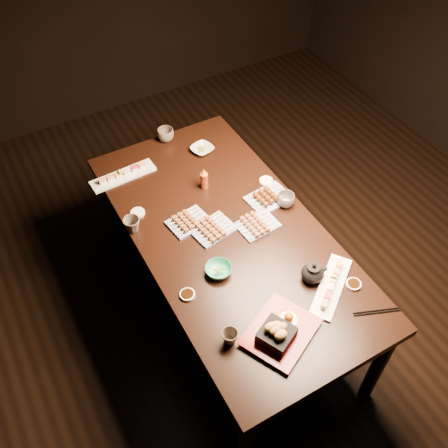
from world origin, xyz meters
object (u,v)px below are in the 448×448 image
Objects in this scene: edamame_bowl_green at (218,270)px; teapot at (313,272)px; sushi_platter_near at (332,285)px; teacup_far_left at (132,225)px; tempura_tray at (281,327)px; edamame_bowl_cream at (202,149)px; condiment_bottle at (204,179)px; teacup_mid_right at (286,200)px; yakitori_plate_center at (213,227)px; teacup_far_right at (166,135)px; sushi_platter_far at (123,174)px; dining_table at (228,275)px; yakitori_plate_left at (188,220)px; teacup_near_left at (230,337)px; yakitori_plate_right at (258,223)px.

edamame_bowl_green is 1.00× the size of teapot.
sushi_platter_near is 4.29× the size of teacup_far_left.
tempura_tray is (0.08, -0.42, 0.04)m from edamame_bowl_green.
condiment_bottle is at bearing -115.39° from edamame_bowl_cream.
teacup_mid_right is at bearing -16.83° from teacup_far_left.
yakitori_plate_center is 0.33m from condiment_bottle.
teacup_far_left is at bearing -168.33° from condiment_bottle.
sushi_platter_far is at bearing -153.16° from teacup_far_right.
sushi_platter_far is 1.30m from tempura_tray.
dining_table is at bearing -105.85° from edamame_bowl_cream.
yakitori_plate_left is (-0.15, 0.16, 0.40)m from dining_table.
tempura_tray is at bearing 96.85° from sushi_platter_far.
yakitori_plate_center is at bearing 61.51° from tempura_tray.
condiment_bottle is at bearing 68.63° from teacup_near_left.
teacup_near_left is 0.85× the size of teacup_far_left.
yakitori_plate_right is 2.13× the size of teacup_mid_right.
yakitori_plate_left is at bearing 83.87° from sushi_platter_near.
sushi_platter_far is at bearing 131.35° from teapot.
yakitori_plate_left is at bearing 136.43° from teapot.
teapot reaches higher than edamame_bowl_green.
sushi_platter_far is at bearing 99.72° from edamame_bowl_green.
edamame_bowl_green is at bearing -157.89° from yakitori_plate_right.
teacup_far_left is (-0.68, 0.79, 0.02)m from sushi_platter_near.
dining_table is at bearing 55.53° from tempura_tray.
dining_table is 24.38× the size of teacup_near_left.
yakitori_plate_center reaches higher than edamame_bowl_green.
teacup_far_left is (-0.36, 0.21, 0.01)m from yakitori_plate_center.
yakitori_plate_left is 1.53× the size of condiment_bottle.
tempura_tray is 0.99m from condiment_bottle.
tempura_tray reaches higher than sushi_platter_far.
teacup_far_left is 0.64× the size of condiment_bottle.
teacup_mid_right is (0.18, -0.62, 0.02)m from edamame_bowl_cream.
yakitori_plate_left is at bearing 105.28° from sushi_platter_far.
sushi_platter_far is at bearing 79.22° from sushi_platter_near.
yakitori_plate_right is 0.99× the size of yakitori_plate_left.
yakitori_plate_right is 2.79× the size of teacup_near_left.
teacup_near_left is 0.87m from teacup_mid_right.
teapot is at bearing -88.87° from edamame_bowl_cream.
yakitori_plate_left is (-0.40, 0.69, 0.00)m from sushi_platter_near.
sushi_platter_near is at bearing -68.14° from yakitori_plate_left.
yakitori_plate_center is 0.27m from edamame_bowl_green.
condiment_bottle reaches higher than edamame_bowl_green.
teacup_near_left is (-0.15, -0.70, 0.01)m from yakitori_plate_left.
yakitori_plate_center is 0.14m from yakitori_plate_left.
tempura_tray is at bearing -133.07° from teapot.
teacup_mid_right is 1.11× the size of teacup_far_left.
teacup_far_right is 0.49m from condiment_bottle.
condiment_bottle reaches higher than edamame_bowl_cream.
teacup_far_right is (-0.33, 0.82, 0.00)m from teacup_mid_right.
teacup_near_left is 0.96m from condiment_bottle.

